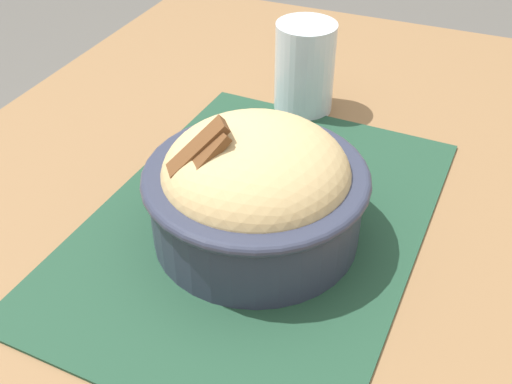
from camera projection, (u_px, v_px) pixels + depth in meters
table at (257, 276)px, 0.65m from camera, size 1.13×0.78×0.76m
placemat at (261, 220)px, 0.60m from camera, size 0.45×0.33×0.00m
bowl at (256, 188)px, 0.55m from camera, size 0.21×0.21×0.13m
fork at (300, 167)px, 0.67m from camera, size 0.03×0.13×0.00m
drinking_glass at (304, 73)px, 0.75m from camera, size 0.07×0.07×0.11m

